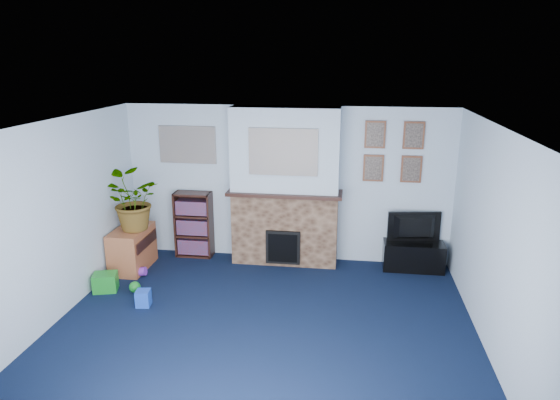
% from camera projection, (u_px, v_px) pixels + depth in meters
% --- Properties ---
extents(floor, '(5.00, 4.50, 0.01)m').
position_uv_depth(floor, '(262.00, 329.00, 5.88)').
color(floor, black).
rests_on(floor, ground).
extents(ceiling, '(5.00, 4.50, 0.01)m').
position_uv_depth(ceiling, '(260.00, 126.00, 5.21)').
color(ceiling, white).
rests_on(ceiling, wall_back).
extents(wall_back, '(5.00, 0.04, 2.40)m').
position_uv_depth(wall_back, '(287.00, 184.00, 7.68)').
color(wall_back, silver).
rests_on(wall_back, ground).
extents(wall_front, '(5.00, 0.04, 2.40)m').
position_uv_depth(wall_front, '(202.00, 345.00, 3.40)').
color(wall_front, silver).
rests_on(wall_front, ground).
extents(wall_left, '(0.04, 4.50, 2.40)m').
position_uv_depth(wall_left, '(52.00, 223.00, 5.88)').
color(wall_left, silver).
rests_on(wall_left, ground).
extents(wall_right, '(0.04, 4.50, 2.40)m').
position_uv_depth(wall_right, '(496.00, 245.00, 5.20)').
color(wall_right, silver).
rests_on(wall_right, ground).
extents(chimney_breast, '(1.72, 0.50, 2.40)m').
position_uv_depth(chimney_breast, '(285.00, 189.00, 7.49)').
color(chimney_breast, brown).
rests_on(chimney_breast, ground).
extents(collage_main, '(1.00, 0.03, 0.68)m').
position_uv_depth(collage_main, '(283.00, 152.00, 7.13)').
color(collage_main, gray).
rests_on(collage_main, chimney_breast).
extents(collage_left, '(0.90, 0.03, 0.58)m').
position_uv_depth(collage_left, '(188.00, 145.00, 7.72)').
color(collage_left, gray).
rests_on(collage_left, wall_back).
extents(portrait_tl, '(0.30, 0.03, 0.40)m').
position_uv_depth(portrait_tl, '(375.00, 135.00, 7.26)').
color(portrait_tl, brown).
rests_on(portrait_tl, wall_back).
extents(portrait_tr, '(0.30, 0.03, 0.40)m').
position_uv_depth(portrait_tr, '(414.00, 135.00, 7.19)').
color(portrait_tr, brown).
rests_on(portrait_tr, wall_back).
extents(portrait_bl, '(0.30, 0.03, 0.40)m').
position_uv_depth(portrait_bl, '(373.00, 168.00, 7.40)').
color(portrait_bl, brown).
rests_on(portrait_bl, wall_back).
extents(portrait_br, '(0.30, 0.03, 0.40)m').
position_uv_depth(portrait_br, '(411.00, 169.00, 7.33)').
color(portrait_br, brown).
rests_on(portrait_br, wall_back).
extents(tv_stand, '(0.89, 0.38, 0.42)m').
position_uv_depth(tv_stand, '(413.00, 255.00, 7.48)').
color(tv_stand, black).
rests_on(tv_stand, ground).
extents(television, '(0.80, 0.22, 0.46)m').
position_uv_depth(television, '(415.00, 228.00, 7.38)').
color(television, black).
rests_on(television, tv_stand).
extents(bookshelf, '(0.58, 0.28, 1.05)m').
position_uv_depth(bookshelf, '(194.00, 226.00, 7.94)').
color(bookshelf, black).
rests_on(bookshelf, ground).
extents(sideboard, '(0.45, 0.81, 0.63)m').
position_uv_depth(sideboard, '(132.00, 246.00, 7.49)').
color(sideboard, '#A75A35').
rests_on(sideboard, ground).
extents(potted_plant, '(0.91, 0.83, 0.88)m').
position_uv_depth(potted_plant, '(130.00, 202.00, 7.23)').
color(potted_plant, '#26661E').
rests_on(potted_plant, sideboard).
extents(mantel_clock, '(0.10, 0.06, 0.14)m').
position_uv_depth(mantel_clock, '(282.00, 187.00, 7.44)').
color(mantel_clock, gold).
rests_on(mantel_clock, chimney_breast).
extents(mantel_candle, '(0.05, 0.05, 0.15)m').
position_uv_depth(mantel_candle, '(308.00, 187.00, 7.39)').
color(mantel_candle, '#B2BFC6').
rests_on(mantel_candle, chimney_breast).
extents(mantel_teddy, '(0.13, 0.13, 0.13)m').
position_uv_depth(mantel_teddy, '(243.00, 186.00, 7.53)').
color(mantel_teddy, gray).
rests_on(mantel_teddy, chimney_breast).
extents(mantel_can, '(0.05, 0.05, 0.11)m').
position_uv_depth(mantel_can, '(329.00, 189.00, 7.35)').
color(mantel_can, blue).
rests_on(mantel_can, chimney_breast).
extents(green_crate, '(0.37, 0.33, 0.25)m').
position_uv_depth(green_crate, '(105.00, 281.00, 6.82)').
color(green_crate, '#198C26').
rests_on(green_crate, ground).
extents(toy_ball, '(0.15, 0.15, 0.15)m').
position_uv_depth(toy_ball, '(135.00, 286.00, 6.78)').
color(toy_ball, '#198C26').
rests_on(toy_ball, ground).
extents(toy_block, '(0.20, 0.20, 0.21)m').
position_uv_depth(toy_block, '(143.00, 298.00, 6.41)').
color(toy_block, blue).
rests_on(toy_block, ground).
extents(toy_tube, '(0.29, 0.13, 0.17)m').
position_uv_depth(toy_tube, '(137.00, 272.00, 7.28)').
color(toy_tube, purple).
rests_on(toy_tube, ground).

